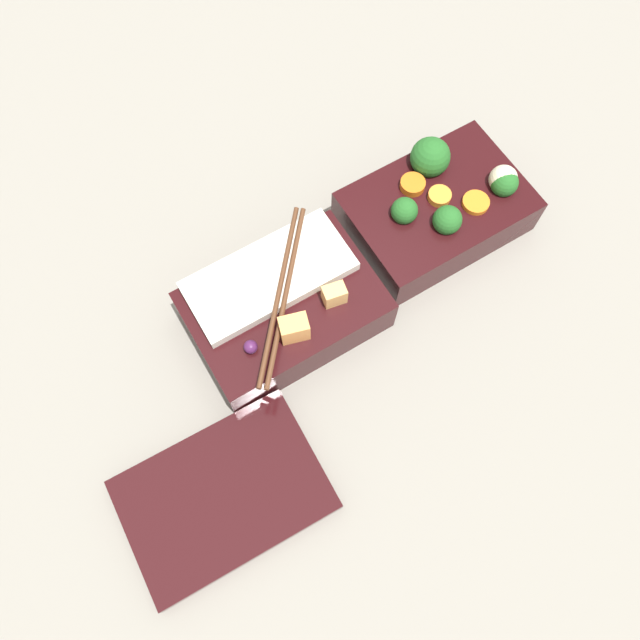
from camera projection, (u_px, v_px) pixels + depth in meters
name	position (u px, v px, depth m)	size (l,w,h in m)	color
ground_plane	(357.00, 270.00, 0.68)	(3.00, 3.00, 0.00)	gray
bento_tray_vegetable	(437.00, 208.00, 0.68)	(0.19, 0.13, 0.08)	black
bento_tray_rice	(283.00, 306.00, 0.64)	(0.19, 0.16, 0.08)	black
bento_lid	(224.00, 495.00, 0.59)	(0.18, 0.13, 0.02)	black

